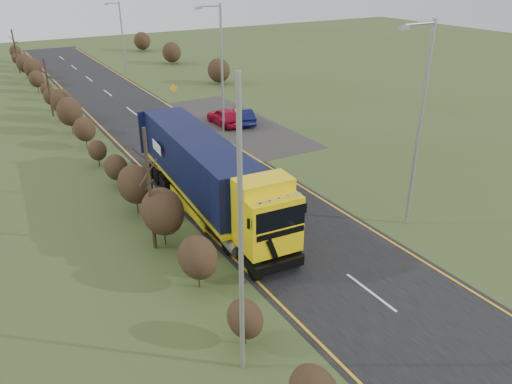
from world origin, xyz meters
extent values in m
plane|color=#3E4D21|center=(0.00, 0.00, 0.00)|extent=(160.00, 160.00, 0.00)
cube|color=black|center=(0.00, 10.00, 0.01)|extent=(8.00, 120.00, 0.02)
cube|color=#322F2D|center=(6.50, 20.00, 0.01)|extent=(6.00, 18.00, 0.02)
cube|color=orange|center=(-3.70, 10.00, 0.03)|extent=(0.12, 116.00, 0.01)
cube|color=orange|center=(3.70, 10.00, 0.03)|extent=(0.12, 116.00, 0.01)
cube|color=silver|center=(0.00, -4.00, 0.03)|extent=(0.12, 3.00, 0.01)
cube|color=silver|center=(0.00, 4.00, 0.03)|extent=(0.12, 3.00, 0.01)
cube|color=silver|center=(0.00, 12.00, 0.03)|extent=(0.12, 3.00, 0.01)
cube|color=silver|center=(0.00, 20.00, 0.03)|extent=(0.12, 3.00, 0.01)
cube|color=silver|center=(0.00, 28.00, 0.03)|extent=(0.12, 3.00, 0.01)
cube|color=silver|center=(0.00, 36.00, 0.03)|extent=(0.12, 3.00, 0.01)
cube|color=silver|center=(0.00, 44.00, 0.03)|extent=(0.12, 3.00, 0.01)
cube|color=silver|center=(0.00, 52.00, 0.03)|extent=(0.12, 3.00, 0.01)
cube|color=silver|center=(0.00, 60.00, 0.03)|extent=(0.12, 3.00, 0.01)
ellipsoid|color=black|center=(-6.02, -4.00, 1.14)|extent=(1.21, 1.57, 1.39)
ellipsoid|color=black|center=(-6.00, 0.00, 1.49)|extent=(1.58, 2.06, 1.82)
ellipsoid|color=black|center=(-5.98, 4.00, 1.84)|extent=(1.96, 2.55, 2.25)
ellipsoid|color=black|center=(-6.03, 8.00, 1.72)|extent=(1.83, 2.38, 2.10)
ellipsoid|color=black|center=(-5.95, 12.00, 1.28)|extent=(1.37, 1.78, 1.57)
ellipsoid|color=black|center=(-6.06, 16.00, 1.13)|extent=(1.20, 1.56, 1.38)
ellipsoid|color=black|center=(-5.92, 20.00, 1.46)|extent=(1.55, 2.02, 1.78)
ellipsoid|color=black|center=(-6.09, 24.00, 1.83)|extent=(1.95, 2.53, 2.24)
ellipsoid|color=black|center=(-5.90, 28.00, 1.74)|extent=(1.85, 2.41, 2.13)
ellipsoid|color=black|center=(-6.12, 32.00, 1.31)|extent=(1.40, 1.81, 1.61)
ellipsoid|color=black|center=(-5.87, 36.00, 1.12)|extent=(1.19, 1.55, 1.37)
ellipsoid|color=black|center=(-6.14, 40.00, 1.43)|extent=(1.52, 1.97, 1.75)
ellipsoid|color=black|center=(-5.84, 44.00, 1.81)|extent=(1.93, 2.51, 2.22)
ellipsoid|color=black|center=(-6.17, 48.00, 1.76)|extent=(1.88, 2.44, 2.16)
ellipsoid|color=black|center=(-5.82, 52.00, 1.34)|extent=(1.43, 1.85, 1.64)
ellipsoid|color=black|center=(-6.19, 56.00, 1.12)|extent=(1.19, 1.55, 1.37)
ellipsoid|color=black|center=(-5.80, 60.00, 1.40)|extent=(1.49, 1.93, 1.71)
cylinder|color=#312418|center=(-6.50, 4.00, 3.03)|extent=(0.18, 0.18, 6.05)
cylinder|color=#312418|center=(-6.50, 30.00, 2.53)|extent=(0.18, 0.18, 5.06)
cylinder|color=#312418|center=(-6.50, 52.00, 2.57)|extent=(0.18, 0.18, 5.15)
cube|color=black|center=(-2.65, 0.88, 0.69)|extent=(2.67, 4.69, 0.44)
cube|color=yellow|center=(-2.65, -0.01, 2.32)|extent=(2.61, 2.33, 2.57)
cube|color=black|center=(-2.65, -1.04, 0.54)|extent=(2.47, 0.28, 0.54)
cube|color=black|center=(-3.06, -1.10, 1.53)|extent=(0.60, 0.06, 1.06)
cube|color=black|center=(-2.23, -1.10, 1.53)|extent=(0.60, 0.06, 1.06)
cube|color=black|center=(-2.65, -1.07, 2.87)|extent=(2.32, 0.21, 0.94)
cube|color=black|center=(-2.65, -1.10, 2.17)|extent=(2.27, 0.18, 0.28)
cube|color=yellow|center=(-2.65, 0.34, 3.88)|extent=(2.56, 1.54, 0.55)
cylinder|color=silver|center=(-2.65, -0.85, 3.71)|extent=(2.17, 0.20, 0.06)
cube|color=black|center=(-4.06, -0.85, 2.92)|extent=(0.09, 0.12, 0.44)
cube|color=black|center=(-1.23, -0.85, 2.92)|extent=(0.09, 0.12, 0.44)
cylinder|color=gray|center=(-3.78, 1.28, 0.74)|extent=(0.64, 1.32, 0.55)
cylinder|color=gray|center=(-1.51, 1.28, 0.74)|extent=(0.64, 1.32, 0.55)
cube|color=yellow|center=(-2.65, 7.31, 1.22)|extent=(3.28, 12.59, 0.24)
cube|color=black|center=(-2.65, 7.31, 2.69)|extent=(3.24, 12.19, 2.72)
cube|color=#0E173B|center=(-2.65, 13.36, 2.69)|extent=(2.45, 0.22, 2.72)
cube|color=#0E173B|center=(-2.65, 1.26, 2.69)|extent=(2.45, 0.22, 2.72)
cube|color=black|center=(-2.65, 11.06, 0.64)|extent=(2.50, 3.70, 0.35)
cube|color=yellow|center=(-3.85, 6.32, 0.54)|extent=(0.41, 5.43, 0.44)
cube|color=yellow|center=(-1.44, 6.32, 0.54)|extent=(0.41, 5.43, 0.44)
cylinder|color=black|center=(-3.69, -0.70, 0.51)|extent=(0.38, 1.05, 1.03)
cylinder|color=black|center=(-1.61, -0.70, 0.51)|extent=(0.38, 1.05, 1.03)
cylinder|color=black|center=(-3.69, 1.77, 0.51)|extent=(0.38, 1.05, 1.03)
cylinder|color=black|center=(-1.61, 1.77, 0.51)|extent=(0.38, 1.05, 1.03)
cylinder|color=black|center=(-3.69, 10.17, 0.51)|extent=(0.38, 1.05, 1.03)
cylinder|color=black|center=(-1.61, 10.17, 0.51)|extent=(0.38, 1.05, 1.03)
cylinder|color=black|center=(-3.69, 11.16, 0.51)|extent=(0.38, 1.05, 1.03)
cylinder|color=black|center=(-1.61, 11.16, 0.51)|extent=(0.38, 1.05, 1.03)
cylinder|color=black|center=(-3.69, 12.15, 0.51)|extent=(0.38, 1.05, 1.03)
cylinder|color=black|center=(-1.61, 12.15, 0.51)|extent=(0.38, 1.05, 1.03)
imported|color=#A50823|center=(5.51, 19.97, 0.72)|extent=(1.75, 4.23, 1.43)
imported|color=#0A0E37|center=(7.00, 19.54, 0.64)|extent=(2.30, 4.12, 1.29)
cylinder|color=gray|center=(5.80, -0.33, 5.14)|extent=(0.18, 0.18, 10.28)
cylinder|color=gray|center=(4.89, -0.33, 10.11)|extent=(1.83, 0.12, 0.12)
cube|color=gray|center=(3.97, -0.33, 9.99)|extent=(0.51, 0.21, 0.16)
cylinder|color=gray|center=(4.60, 18.43, 4.89)|extent=(0.18, 0.18, 9.77)
cylinder|color=gray|center=(3.73, 18.43, 9.61)|extent=(1.74, 0.12, 0.12)
cube|color=gray|center=(2.86, 18.43, 9.50)|extent=(0.49, 0.20, 0.15)
cylinder|color=gray|center=(4.60, 44.37, 4.16)|extent=(0.18, 0.18, 8.31)
cylinder|color=gray|center=(3.86, 44.37, 8.17)|extent=(1.48, 0.12, 0.12)
cube|color=gray|center=(3.12, 44.37, 8.08)|extent=(0.42, 0.17, 0.13)
cylinder|color=gray|center=(-6.65, -4.95, 5.01)|extent=(0.16, 0.16, 10.03)
cylinder|color=gray|center=(4.85, 16.42, 1.14)|extent=(0.08, 0.08, 2.28)
cylinder|color=red|center=(4.85, 16.39, 2.28)|extent=(0.73, 0.04, 0.73)
cylinder|color=white|center=(4.85, 16.37, 2.28)|extent=(0.55, 0.02, 0.55)
cylinder|color=gray|center=(4.25, 28.08, 0.77)|extent=(0.08, 0.08, 1.55)
cube|color=#EEA30D|center=(4.25, 28.03, 1.66)|extent=(0.78, 0.04, 0.78)
camera|label=1|loc=(-12.81, -16.31, 12.60)|focal=35.00mm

